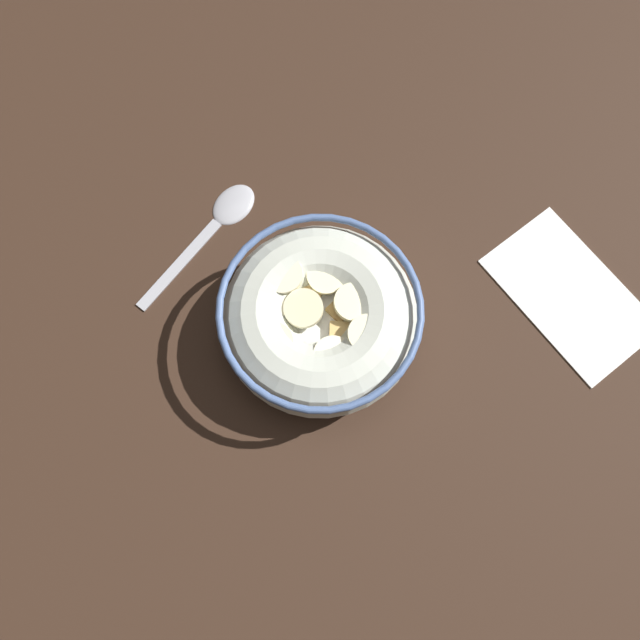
% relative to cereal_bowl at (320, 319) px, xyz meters
% --- Properties ---
extents(ground_plane, '(1.05, 1.05, 0.02)m').
position_rel_cereal_bowl_xyz_m(ground_plane, '(-0.00, -0.00, -0.04)').
color(ground_plane, '#332116').
extents(cereal_bowl, '(0.16, 0.16, 0.06)m').
position_rel_cereal_bowl_xyz_m(cereal_bowl, '(0.00, 0.00, 0.00)').
color(cereal_bowl, beige).
rests_on(cereal_bowl, ground_plane).
extents(spoon, '(0.10, 0.13, 0.01)m').
position_rel_cereal_bowl_xyz_m(spoon, '(0.13, 0.06, -0.03)').
color(spoon, '#A5A5AD').
rests_on(spoon, ground_plane).
extents(folded_napkin, '(0.17, 0.13, 0.00)m').
position_rel_cereal_bowl_xyz_m(folded_napkin, '(-0.03, -0.22, -0.03)').
color(folded_napkin, white).
rests_on(folded_napkin, ground_plane).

